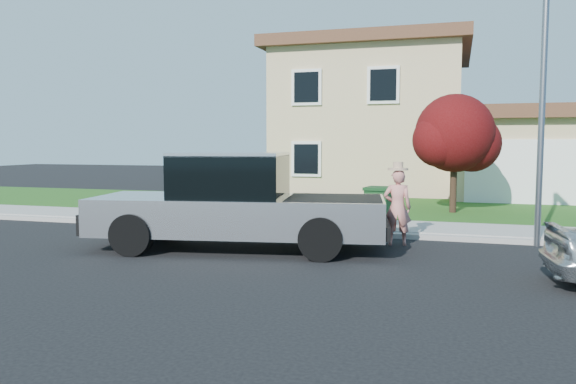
# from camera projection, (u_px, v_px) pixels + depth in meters

# --- Properties ---
(ground) EXTENTS (80.00, 80.00, 0.00)m
(ground) POSITION_uv_depth(u_px,v_px,m) (252.00, 255.00, 11.39)
(ground) COLOR black
(ground) RESTS_ON ground
(curb) EXTENTS (40.00, 0.20, 0.12)m
(curb) POSITION_uv_depth(u_px,v_px,m) (331.00, 233.00, 13.86)
(curb) COLOR gray
(curb) RESTS_ON ground
(sidewalk) EXTENTS (40.00, 2.00, 0.15)m
(sidewalk) POSITION_uv_depth(u_px,v_px,m) (340.00, 226.00, 14.91)
(sidewalk) COLOR gray
(sidewalk) RESTS_ON ground
(lawn) EXTENTS (40.00, 7.00, 0.10)m
(lawn) POSITION_uv_depth(u_px,v_px,m) (367.00, 208.00, 19.20)
(lawn) COLOR #1A5017
(lawn) RESTS_ON ground
(house) EXTENTS (14.00, 11.30, 6.85)m
(house) POSITION_uv_depth(u_px,v_px,m) (400.00, 124.00, 26.36)
(house) COLOR tan
(house) RESTS_ON ground
(pickup_truck) EXTENTS (6.56, 3.11, 2.07)m
(pickup_truck) POSITION_uv_depth(u_px,v_px,m) (237.00, 204.00, 11.96)
(pickup_truck) COLOR black
(pickup_truck) RESTS_ON ground
(woman) EXTENTS (0.66, 0.47, 1.85)m
(woman) POSITION_uv_depth(u_px,v_px,m) (397.00, 206.00, 12.44)
(woman) COLOR tan
(woman) RESTS_ON ground
(ornamental_tree) EXTENTS (2.68, 2.42, 3.68)m
(ornamental_tree) POSITION_uv_depth(u_px,v_px,m) (456.00, 137.00, 17.37)
(ornamental_tree) COLOR black
(ornamental_tree) RESTS_ON lawn
(trash_bin) EXTENTS (0.72, 0.80, 1.02)m
(trash_bin) POSITION_uv_depth(u_px,v_px,m) (378.00, 207.00, 14.08)
(trash_bin) COLOR #0E3615
(trash_bin) RESTS_ON sidewalk
(street_lamp) EXTENTS (0.47, 0.73, 5.66)m
(street_lamp) POSITION_uv_depth(u_px,v_px,m) (544.00, 98.00, 12.04)
(street_lamp) COLOR slate
(street_lamp) RESTS_ON ground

